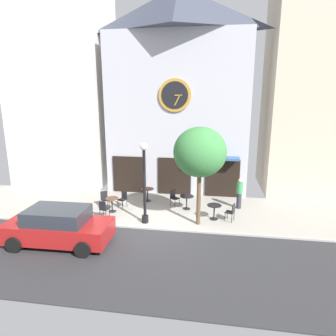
{
  "coord_description": "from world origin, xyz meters",
  "views": [
    {
      "loc": [
        2.39,
        -12.35,
        6.0
      ],
      "look_at": [
        0.05,
        2.61,
        2.3
      ],
      "focal_mm": 31.79,
      "sensor_mm": 36.0,
      "label": 1
    }
  ],
  "objects_px": {
    "cafe_table_center_right": "(148,192)",
    "cafe_chair_mid_row": "(105,198)",
    "parked_car_red": "(58,226)",
    "street_tree": "(200,153)",
    "cafe_chair_facing_street": "(104,208)",
    "cafe_table_rightmost": "(187,200)",
    "cafe_chair_left_end": "(231,211)",
    "cafe_chair_right_end": "(123,198)",
    "street_lamp": "(144,183)",
    "cafe_table_center": "(214,209)",
    "cafe_table_near_door": "(112,202)",
    "pedestrian_green": "(239,193)",
    "cafe_chair_curbside": "(174,197)"
  },
  "relations": [
    {
      "from": "cafe_table_center_right",
      "to": "cafe_chair_mid_row",
      "type": "distance_m",
      "value": 2.5
    },
    {
      "from": "parked_car_red",
      "to": "cafe_table_center_right",
      "type": "bearing_deg",
      "value": 66.0
    },
    {
      "from": "street_tree",
      "to": "parked_car_red",
      "type": "bearing_deg",
      "value": -153.16
    },
    {
      "from": "cafe_chair_facing_street",
      "to": "cafe_chair_mid_row",
      "type": "relative_size",
      "value": 1.0
    },
    {
      "from": "cafe_table_center_right",
      "to": "cafe_table_rightmost",
      "type": "bearing_deg",
      "value": -21.23
    },
    {
      "from": "cafe_chair_left_end",
      "to": "cafe_chair_right_end",
      "type": "relative_size",
      "value": 1.0
    },
    {
      "from": "street_tree",
      "to": "cafe_chair_left_end",
      "type": "distance_m",
      "value": 3.4
    },
    {
      "from": "street_lamp",
      "to": "cafe_table_center",
      "type": "distance_m",
      "value": 3.72
    },
    {
      "from": "cafe_table_near_door",
      "to": "cafe_chair_mid_row",
      "type": "xyz_separation_m",
      "value": [
        -0.63,
        0.58,
        -0.0
      ]
    },
    {
      "from": "cafe_table_center_right",
      "to": "cafe_chair_mid_row",
      "type": "xyz_separation_m",
      "value": [
        -2.11,
        -1.33,
        -0.01
      ]
    },
    {
      "from": "street_lamp",
      "to": "cafe_table_near_door",
      "type": "distance_m",
      "value": 2.73
    },
    {
      "from": "cafe_table_rightmost",
      "to": "pedestrian_green",
      "type": "bearing_deg",
      "value": 11.67
    },
    {
      "from": "cafe_chair_right_end",
      "to": "pedestrian_green",
      "type": "height_order",
      "value": "pedestrian_green"
    },
    {
      "from": "cafe_table_rightmost",
      "to": "cafe_chair_facing_street",
      "type": "xyz_separation_m",
      "value": [
        -3.99,
        -1.85,
        -0.02
      ]
    },
    {
      "from": "cafe_chair_mid_row",
      "to": "cafe_table_near_door",
      "type": "bearing_deg",
      "value": -42.54
    },
    {
      "from": "cafe_table_center",
      "to": "cafe_chair_facing_street",
      "type": "height_order",
      "value": "cafe_chair_facing_street"
    },
    {
      "from": "cafe_table_rightmost",
      "to": "cafe_chair_right_end",
      "type": "distance_m",
      "value": 3.48
    },
    {
      "from": "street_tree",
      "to": "cafe_table_rightmost",
      "type": "height_order",
      "value": "street_tree"
    },
    {
      "from": "cafe_table_near_door",
      "to": "cafe_chair_facing_street",
      "type": "height_order",
      "value": "cafe_chair_facing_street"
    },
    {
      "from": "cafe_chair_right_end",
      "to": "cafe_chair_left_end",
      "type": "bearing_deg",
      "value": -10.15
    },
    {
      "from": "cafe_table_near_door",
      "to": "cafe_table_center_right",
      "type": "relative_size",
      "value": 1.01
    },
    {
      "from": "cafe_chair_right_end",
      "to": "street_lamp",
      "type": "bearing_deg",
      "value": -47.84
    },
    {
      "from": "cafe_table_rightmost",
      "to": "cafe_chair_left_end",
      "type": "height_order",
      "value": "cafe_chair_left_end"
    },
    {
      "from": "street_tree",
      "to": "cafe_chair_curbside",
      "type": "relative_size",
      "value": 5.17
    },
    {
      "from": "cafe_chair_mid_row",
      "to": "cafe_chair_right_end",
      "type": "xyz_separation_m",
      "value": [
        1.01,
        0.18,
        0.0
      ]
    },
    {
      "from": "cafe_chair_mid_row",
      "to": "cafe_chair_left_end",
      "type": "bearing_deg",
      "value": -7.16
    },
    {
      "from": "street_lamp",
      "to": "cafe_chair_left_end",
      "type": "xyz_separation_m",
      "value": [
        4.13,
        0.8,
        -1.46
      ]
    },
    {
      "from": "cafe_table_center_right",
      "to": "cafe_chair_mid_row",
      "type": "height_order",
      "value": "cafe_chair_mid_row"
    },
    {
      "from": "cafe_table_rightmost",
      "to": "pedestrian_green",
      "type": "relative_size",
      "value": 0.45
    },
    {
      "from": "street_tree",
      "to": "cafe_chair_left_end",
      "type": "bearing_deg",
      "value": 20.1
    },
    {
      "from": "cafe_table_near_door",
      "to": "cafe_table_rightmost",
      "type": "relative_size",
      "value": 1.02
    },
    {
      "from": "cafe_table_center",
      "to": "cafe_chair_facing_street",
      "type": "relative_size",
      "value": 0.84
    },
    {
      "from": "cafe_table_near_door",
      "to": "pedestrian_green",
      "type": "relative_size",
      "value": 0.46
    },
    {
      "from": "cafe_table_near_door",
      "to": "cafe_table_center",
      "type": "distance_m",
      "value": 5.33
    },
    {
      "from": "street_lamp",
      "to": "cafe_table_rightmost",
      "type": "bearing_deg",
      "value": 48.56
    },
    {
      "from": "cafe_chair_curbside",
      "to": "parked_car_red",
      "type": "relative_size",
      "value": 0.21
    },
    {
      "from": "cafe_chair_curbside",
      "to": "cafe_chair_mid_row",
      "type": "bearing_deg",
      "value": -167.72
    },
    {
      "from": "cafe_chair_mid_row",
      "to": "cafe_chair_left_end",
      "type": "height_order",
      "value": "same"
    },
    {
      "from": "cafe_table_center",
      "to": "parked_car_red",
      "type": "distance_m",
      "value": 7.25
    },
    {
      "from": "street_tree",
      "to": "cafe_chair_right_end",
      "type": "xyz_separation_m",
      "value": [
        -4.21,
        1.61,
        -2.96
      ]
    },
    {
      "from": "street_tree",
      "to": "cafe_table_center_right",
      "type": "relative_size",
      "value": 6.19
    },
    {
      "from": "cafe_chair_facing_street",
      "to": "cafe_chair_curbside",
      "type": "height_order",
      "value": "same"
    },
    {
      "from": "street_lamp",
      "to": "parked_car_red",
      "type": "height_order",
      "value": "street_lamp"
    },
    {
      "from": "street_lamp",
      "to": "pedestrian_green",
      "type": "height_order",
      "value": "street_lamp"
    },
    {
      "from": "cafe_chair_right_end",
      "to": "cafe_table_near_door",
      "type": "bearing_deg",
      "value": -116.55
    },
    {
      "from": "cafe_table_rightmost",
      "to": "cafe_chair_curbside",
      "type": "height_order",
      "value": "cafe_chair_curbside"
    },
    {
      "from": "cafe_table_rightmost",
      "to": "street_tree",
      "type": "bearing_deg",
      "value": -68.37
    },
    {
      "from": "cafe_table_near_door",
      "to": "parked_car_red",
      "type": "xyz_separation_m",
      "value": [
        -1.0,
        -3.68,
        0.23
      ]
    },
    {
      "from": "street_lamp",
      "to": "cafe_chair_right_end",
      "type": "height_order",
      "value": "street_lamp"
    },
    {
      "from": "cafe_table_center_right",
      "to": "cafe_chair_right_end",
      "type": "xyz_separation_m",
      "value": [
        -1.11,
        -1.15,
        -0.01
      ]
    }
  ]
}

